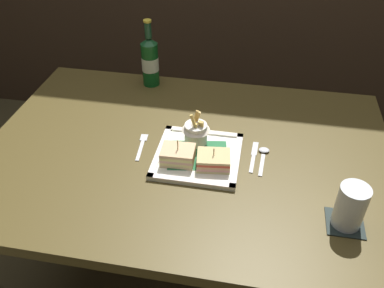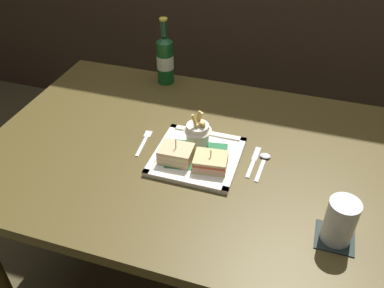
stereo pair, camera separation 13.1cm
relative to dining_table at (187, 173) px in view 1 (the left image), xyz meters
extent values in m
plane|color=#4C4327|center=(0.00, 0.00, -0.65)|extent=(6.00, 6.00, 0.00)
cube|color=#4C3F1C|center=(0.00, 0.00, 0.09)|extent=(1.34, 0.94, 0.04)
cylinder|color=brown|center=(-0.60, 0.40, -0.29)|extent=(0.07, 0.07, 0.71)
cylinder|color=brown|center=(0.60, 0.40, -0.29)|extent=(0.07, 0.07, 0.71)
cube|color=white|center=(0.04, -0.03, 0.11)|extent=(0.27, 0.27, 0.01)
cube|color=#24693C|center=(0.04, -0.03, 0.12)|extent=(0.21, 0.18, 0.00)
cube|color=white|center=(0.04, -0.16, 0.12)|extent=(0.27, 0.02, 0.01)
cube|color=white|center=(0.04, 0.09, 0.12)|extent=(0.27, 0.02, 0.01)
cube|color=white|center=(-0.08, -0.03, 0.12)|extent=(0.02, 0.27, 0.01)
cube|color=white|center=(0.17, -0.03, 0.12)|extent=(0.02, 0.27, 0.01)
cube|color=#DBBC88|center=(-0.01, -0.07, 0.12)|extent=(0.11, 0.08, 0.01)
cube|color=#E5D080|center=(-0.01, -0.07, 0.13)|extent=(0.11, 0.08, 0.01)
cube|color=#DFB08E|center=(-0.01, -0.07, 0.14)|extent=(0.11, 0.08, 0.01)
cube|color=#E1D681|center=(-0.01, -0.07, 0.15)|extent=(0.11, 0.08, 0.01)
cube|color=#D6B07F|center=(-0.01, -0.07, 0.16)|extent=(0.11, 0.08, 0.01)
cylinder|color=tan|center=(-0.01, -0.07, 0.16)|extent=(0.00, 0.00, 0.08)
cube|color=tan|center=(0.10, -0.07, 0.12)|extent=(0.11, 0.09, 0.01)
cube|color=#E19C8C|center=(0.10, -0.07, 0.13)|extent=(0.11, 0.09, 0.01)
cube|color=tan|center=(0.10, -0.07, 0.14)|extent=(0.11, 0.09, 0.01)
cube|color=#C0452F|center=(0.10, -0.07, 0.14)|extent=(0.11, 0.09, 0.01)
cube|color=tan|center=(0.10, -0.07, 0.15)|extent=(0.11, 0.09, 0.01)
cylinder|color=tan|center=(0.10, -0.07, 0.15)|extent=(0.00, 0.00, 0.07)
cylinder|color=silver|center=(0.03, 0.03, 0.15)|extent=(0.07, 0.07, 0.07)
cone|color=#EDE1C8|center=(0.03, 0.03, 0.18)|extent=(0.09, 0.09, 0.03)
cube|color=#F3D271|center=(0.04, 0.03, 0.18)|extent=(0.01, 0.03, 0.05)
cube|color=#DEBB5E|center=(0.02, 0.02, 0.19)|extent=(0.03, 0.01, 0.08)
cube|color=#EAB75A|center=(0.02, 0.04, 0.19)|extent=(0.03, 0.03, 0.08)
cube|color=#DBBF60|center=(0.03, 0.02, 0.18)|extent=(0.01, 0.01, 0.05)
cube|color=#F3C673|center=(0.03, 0.04, 0.19)|extent=(0.03, 0.01, 0.08)
cube|color=#DBB65C|center=(0.05, 0.03, 0.18)|extent=(0.01, 0.02, 0.06)
cylinder|color=#0F4D1B|center=(-0.23, 0.40, 0.19)|extent=(0.07, 0.07, 0.18)
cone|color=#184B24|center=(-0.23, 0.40, 0.29)|extent=(0.07, 0.07, 0.02)
cylinder|color=#183F25|center=(-0.23, 0.40, 0.34)|extent=(0.03, 0.03, 0.06)
cylinder|color=gold|center=(-0.23, 0.40, 0.37)|extent=(0.03, 0.03, 0.01)
cylinder|color=beige|center=(-0.23, 0.40, 0.20)|extent=(0.07, 0.07, 0.06)
cube|color=black|center=(0.48, -0.23, 0.11)|extent=(0.10, 0.10, 0.00)
cylinder|color=silver|center=(0.48, -0.23, 0.17)|extent=(0.08, 0.08, 0.13)
cylinder|color=silver|center=(0.48, -0.23, 0.15)|extent=(0.07, 0.07, 0.08)
cube|color=silver|center=(-0.15, -0.03, 0.11)|extent=(0.02, 0.11, 0.00)
cube|color=silver|center=(-0.16, 0.04, 0.11)|extent=(0.03, 0.04, 0.00)
cube|color=silver|center=(0.22, -0.03, 0.11)|extent=(0.02, 0.09, 0.00)
cube|color=silver|center=(0.22, 0.05, 0.11)|extent=(0.02, 0.07, 0.00)
cube|color=silver|center=(0.25, -0.03, 0.11)|extent=(0.02, 0.11, 0.00)
ellipsoid|color=silver|center=(0.25, 0.04, 0.11)|extent=(0.04, 0.03, 0.01)
camera|label=1|loc=(0.21, -1.03, 0.95)|focal=38.22mm
camera|label=2|loc=(0.34, -1.00, 0.95)|focal=38.22mm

